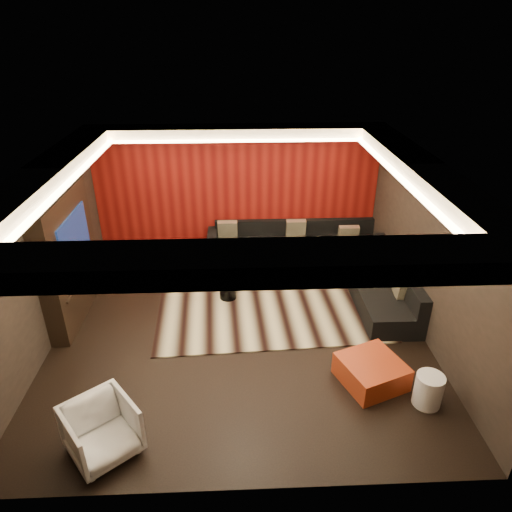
{
  "coord_description": "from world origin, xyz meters",
  "views": [
    {
      "loc": [
        0.0,
        -6.3,
        4.62
      ],
      "look_at": [
        0.3,
        0.6,
        1.05
      ],
      "focal_mm": 32.0,
      "sensor_mm": 36.0,
      "label": 1
    }
  ],
  "objects_px": {
    "white_side_table": "(428,390)",
    "sectional_sofa": "(323,260)",
    "armchair": "(102,430)",
    "drum_stool": "(228,289)",
    "orange_ottoman": "(371,372)",
    "coffee_table": "(265,266)"
  },
  "relations": [
    {
      "from": "drum_stool",
      "to": "white_side_table",
      "type": "bearing_deg",
      "value": -45.45
    },
    {
      "from": "coffee_table",
      "to": "white_side_table",
      "type": "xyz_separation_m",
      "value": [
        1.95,
        -3.76,
        0.11
      ]
    },
    {
      "from": "white_side_table",
      "to": "orange_ottoman",
      "type": "relative_size",
      "value": 0.58
    },
    {
      "from": "white_side_table",
      "to": "sectional_sofa",
      "type": "height_order",
      "value": "sectional_sofa"
    },
    {
      "from": "white_side_table",
      "to": "sectional_sofa",
      "type": "relative_size",
      "value": 0.13
    },
    {
      "from": "drum_stool",
      "to": "sectional_sofa",
      "type": "bearing_deg",
      "value": 25.71
    },
    {
      "from": "armchair",
      "to": "sectional_sofa",
      "type": "height_order",
      "value": "sectional_sofa"
    },
    {
      "from": "white_side_table",
      "to": "sectional_sofa",
      "type": "distance_m",
      "value": 3.76
    },
    {
      "from": "coffee_table",
      "to": "sectional_sofa",
      "type": "xyz_separation_m",
      "value": [
        1.19,
        -0.08,
        0.14
      ]
    },
    {
      "from": "orange_ottoman",
      "to": "drum_stool",
      "type": "bearing_deg",
      "value": 131.89
    },
    {
      "from": "coffee_table",
      "to": "orange_ottoman",
      "type": "xyz_separation_m",
      "value": [
        1.31,
        -3.31,
        0.05
      ]
    },
    {
      "from": "drum_stool",
      "to": "armchair",
      "type": "xyz_separation_m",
      "value": [
        -1.43,
        -3.35,
        0.14
      ]
    },
    {
      "from": "drum_stool",
      "to": "sectional_sofa",
      "type": "xyz_separation_m",
      "value": [
        1.94,
        0.93,
        0.06
      ]
    },
    {
      "from": "drum_stool",
      "to": "armchair",
      "type": "bearing_deg",
      "value": -113.21
    },
    {
      "from": "white_side_table",
      "to": "armchair",
      "type": "distance_m",
      "value": 4.19
    },
    {
      "from": "orange_ottoman",
      "to": "white_side_table",
      "type": "bearing_deg",
      "value": -34.94
    },
    {
      "from": "white_side_table",
      "to": "orange_ottoman",
      "type": "xyz_separation_m",
      "value": [
        -0.64,
        0.45,
        -0.06
      ]
    },
    {
      "from": "drum_stool",
      "to": "sectional_sofa",
      "type": "height_order",
      "value": "sectional_sofa"
    },
    {
      "from": "drum_stool",
      "to": "armchair",
      "type": "height_order",
      "value": "armchair"
    },
    {
      "from": "orange_ottoman",
      "to": "sectional_sofa",
      "type": "bearing_deg",
      "value": 92.17
    },
    {
      "from": "coffee_table",
      "to": "armchair",
      "type": "distance_m",
      "value": 4.88
    },
    {
      "from": "coffee_table",
      "to": "orange_ottoman",
      "type": "relative_size",
      "value": 1.59
    }
  ]
}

